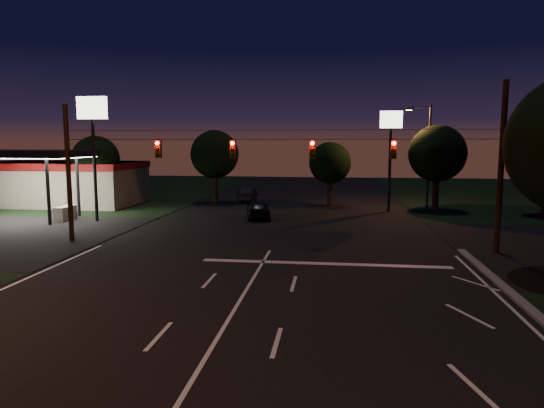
# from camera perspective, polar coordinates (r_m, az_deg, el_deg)

# --- Properties ---
(ground) EXTENTS (140.00, 140.00, 0.00)m
(ground) POSITION_cam_1_polar(r_m,az_deg,el_deg) (13.34, -8.67, -18.76)
(ground) COLOR black
(ground) RESTS_ON ground
(stop_bar) EXTENTS (12.00, 0.50, 0.01)m
(stop_bar) POSITION_cam_1_polar(r_m,az_deg,el_deg) (23.74, 6.19, -6.98)
(stop_bar) COLOR silver
(stop_bar) RESTS_ON ground
(utility_pole_right) EXTENTS (0.30, 0.30, 9.00)m
(utility_pole_right) POSITION_cam_1_polar(r_m,az_deg,el_deg) (28.47, 24.85, -5.23)
(utility_pole_right) COLOR black
(utility_pole_right) RESTS_ON ground
(utility_pole_left) EXTENTS (0.28, 0.28, 8.00)m
(utility_pole_left) POSITION_cam_1_polar(r_m,az_deg,el_deg) (31.20, -22.46, -4.06)
(utility_pole_left) COLOR black
(utility_pole_left) RESTS_ON ground
(signal_span) EXTENTS (24.00, 0.40, 1.56)m
(signal_span) POSITION_cam_1_polar(r_m,az_deg,el_deg) (26.69, 0.02, 6.57)
(signal_span) COLOR black
(signal_span) RESTS_ON ground
(gas_station) EXTENTS (14.20, 16.10, 5.25)m
(gas_station) POSITION_cam_1_polar(r_m,az_deg,el_deg) (49.04, -23.72, 2.63)
(gas_station) COLOR gray
(gas_station) RESTS_ON ground
(pole_sign_left_near) EXTENTS (2.20, 0.30, 9.10)m
(pole_sign_left_near) POSITION_cam_1_polar(r_m,az_deg,el_deg) (37.77, -20.34, 8.57)
(pole_sign_left_near) COLOR black
(pole_sign_left_near) RESTS_ON ground
(pole_sign_right) EXTENTS (1.80, 0.30, 8.40)m
(pole_sign_right) POSITION_cam_1_polar(r_m,az_deg,el_deg) (41.76, 13.79, 7.63)
(pole_sign_right) COLOR black
(pole_sign_right) RESTS_ON ground
(street_light_right_far) EXTENTS (2.20, 0.35, 9.00)m
(street_light_right_far) POSITION_cam_1_polar(r_m,az_deg,el_deg) (44.21, 17.65, 6.17)
(street_light_right_far) COLOR black
(street_light_right_far) RESTS_ON ground
(tree_far_a) EXTENTS (4.20, 4.20, 6.42)m
(tree_far_a) POSITION_cam_1_polar(r_m,az_deg,el_deg) (46.82, -19.92, 4.92)
(tree_far_a) COLOR black
(tree_far_a) RESTS_ON ground
(tree_far_b) EXTENTS (4.60, 4.60, 6.98)m
(tree_far_b) POSITION_cam_1_polar(r_m,az_deg,el_deg) (47.04, -6.70, 5.74)
(tree_far_b) COLOR black
(tree_far_b) RESTS_ON ground
(tree_far_c) EXTENTS (3.80, 3.80, 5.86)m
(tree_far_c) POSITION_cam_1_polar(r_m,az_deg,el_deg) (44.65, 6.86, 4.75)
(tree_far_c) COLOR black
(tree_far_c) RESTS_ON ground
(tree_far_d) EXTENTS (4.80, 4.80, 7.30)m
(tree_far_d) POSITION_cam_1_polar(r_m,az_deg,el_deg) (43.51, 18.86, 5.56)
(tree_far_d) COLOR black
(tree_far_d) RESTS_ON ground
(car_oncoming_a) EXTENTS (2.59, 4.60, 1.48)m
(car_oncoming_a) POSITION_cam_1_polar(r_m,az_deg,el_deg) (37.24, -1.61, -0.59)
(car_oncoming_a) COLOR black
(car_oncoming_a) RESTS_ON ground
(car_oncoming_b) EXTENTS (1.68, 4.33, 1.41)m
(car_oncoming_b) POSITION_cam_1_polar(r_m,az_deg,el_deg) (48.01, -2.94, 1.14)
(car_oncoming_b) COLOR black
(car_oncoming_b) RESTS_ON ground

